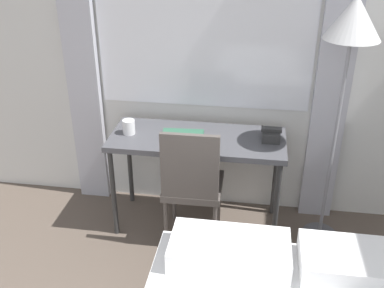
{
  "coord_description": "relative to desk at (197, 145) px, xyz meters",
  "views": [
    {
      "loc": [
        0.49,
        0.25,
        2.13
      ],
      "look_at": [
        0.13,
        2.63,
        0.89
      ],
      "focal_mm": 42.0,
      "sensor_mm": 36.0,
      "label": 1
    }
  ],
  "objects": [
    {
      "name": "desk_chair",
      "position": [
        -0.01,
        -0.22,
        -0.16
      ],
      "size": [
        0.41,
        0.41,
        0.91
      ],
      "rotation": [
        0.0,
        0.0,
        0.01
      ],
      "color": "#59514C",
      "rests_on": "ground_plane"
    },
    {
      "name": "telephone",
      "position": [
        0.51,
        0.03,
        0.1
      ],
      "size": [
        0.14,
        0.15,
        0.09
      ],
      "color": "#2D2D2D",
      "rests_on": "desk"
    },
    {
      "name": "mug",
      "position": [
        -0.49,
        -0.02,
        0.12
      ],
      "size": [
        0.09,
        0.09,
        0.1
      ],
      "color": "white",
      "rests_on": "desk"
    },
    {
      "name": "standing_lamp",
      "position": [
        0.92,
        -0.03,
        0.81
      ],
      "size": [
        0.34,
        0.34,
        1.72
      ],
      "color": "#4C4C51",
      "rests_on": "ground_plane"
    },
    {
      "name": "wall_back_with_window",
      "position": [
        -0.09,
        0.33,
        0.68
      ],
      "size": [
        5.77,
        0.13,
        2.7
      ],
      "color": "silver",
      "rests_on": "ground_plane"
    },
    {
      "name": "desk",
      "position": [
        0.0,
        0.0,
        0.0
      ],
      "size": [
        1.23,
        0.51,
        0.74
      ],
      "color": "#4C4C51",
      "rests_on": "ground_plane"
    },
    {
      "name": "book",
      "position": [
        -0.11,
        -0.01,
        0.08
      ],
      "size": [
        0.3,
        0.17,
        0.02
      ],
      "rotation": [
        0.0,
        0.0,
        0.06
      ],
      "color": "#33664C",
      "rests_on": "desk"
    }
  ]
}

